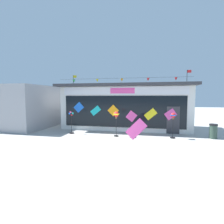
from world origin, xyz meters
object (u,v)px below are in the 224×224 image
object	(u,v)px
wind_spinner_far_left	(71,121)
display_kite_on_ground	(136,129)
wind_spinner_left	(116,117)
trash_bin	(213,131)
wind_spinner_center_left	(173,119)
kite_shop_building	(126,106)

from	to	relation	value
wind_spinner_far_left	display_kite_on_ground	xyz separation A→B (m)	(4.83, -0.94, -0.23)
wind_spinner_left	trash_bin	size ratio (longest dim) A/B	1.80
wind_spinner_center_left	display_kite_on_ground	xyz separation A→B (m)	(-2.30, -0.96, -0.61)
wind_spinner_far_left	wind_spinner_center_left	size ratio (longest dim) A/B	0.99
kite_shop_building	wind_spinner_left	world-z (taller)	kite_shop_building
wind_spinner_far_left	trash_bin	world-z (taller)	wind_spinner_far_left
wind_spinner_center_left	trash_bin	xyz separation A→B (m)	(2.56, 0.48, -0.82)
kite_shop_building	wind_spinner_left	bearing A→B (deg)	-92.12
kite_shop_building	wind_spinner_left	xyz separation A→B (m)	(-0.14, -3.78, -0.52)
wind_spinner_left	trash_bin	xyz separation A→B (m)	(6.29, 0.72, -0.89)
display_kite_on_ground	wind_spinner_center_left	bearing A→B (deg)	22.57
wind_spinner_center_left	display_kite_on_ground	world-z (taller)	wind_spinner_center_left
wind_spinner_center_left	display_kite_on_ground	distance (m)	2.56
wind_spinner_left	display_kite_on_ground	size ratio (longest dim) A/B	1.35
kite_shop_building	wind_spinner_far_left	world-z (taller)	kite_shop_building
wind_spinner_far_left	display_kite_on_ground	size ratio (longest dim) A/B	1.31
kite_shop_building	wind_spinner_far_left	size ratio (longest dim) A/B	6.53
kite_shop_building	trash_bin	size ratio (longest dim) A/B	11.40
trash_bin	display_kite_on_ground	world-z (taller)	display_kite_on_ground
kite_shop_building	wind_spinner_center_left	xyz separation A→B (m)	(3.59, -3.54, -0.59)
wind_spinner_far_left	trash_bin	bearing A→B (deg)	2.97
wind_spinner_left	wind_spinner_center_left	size ratio (longest dim) A/B	1.02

